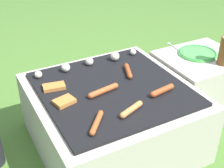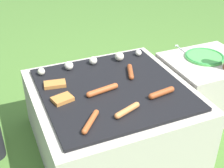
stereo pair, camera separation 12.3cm
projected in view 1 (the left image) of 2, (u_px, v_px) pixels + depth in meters
name	position (u px, v px, depth m)	size (l,w,h in m)	color
ground_plane	(112.00, 141.00, 1.88)	(14.00, 14.00, 0.00)	#47702D
grill	(112.00, 116.00, 1.78)	(0.84, 0.84, 0.39)	#B2AA9E
side_ledge	(198.00, 83.00, 2.10)	(0.50, 0.45, 0.39)	#B2AA9E
sausage_mid_left	(97.00, 123.00, 1.40)	(0.12, 0.14, 0.03)	#A34C23
sausage_front_center	(103.00, 91.00, 1.62)	(0.19, 0.06, 0.03)	#A34C23
sausage_front_left	(128.00, 71.00, 1.81)	(0.08, 0.15, 0.03)	#93421E
sausage_back_left	(131.00, 109.00, 1.48)	(0.15, 0.07, 0.03)	#C6753D
sausage_back_right	(162.00, 90.00, 1.62)	(0.16, 0.05, 0.03)	#93421E
bread_slice_center	(54.00, 87.00, 1.66)	(0.13, 0.08, 0.02)	#B27033
bread_slice_right	(64.00, 101.00, 1.55)	(0.11, 0.10, 0.02)	#B27033
mushroom_row	(91.00, 62.00, 1.88)	(0.67, 0.07, 0.06)	beige
plate_colorful	(198.00, 53.00, 2.02)	(0.25, 0.25, 0.02)	#4CB24C
fork_utensil	(176.00, 48.00, 2.10)	(0.03, 0.21, 0.01)	silver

